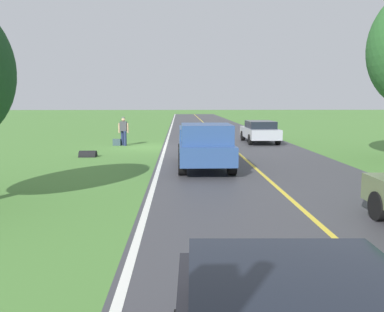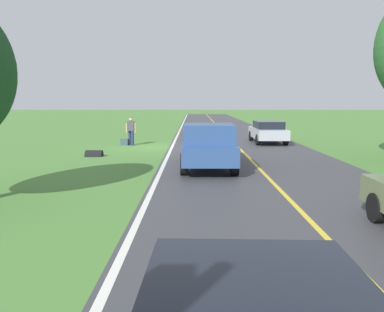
# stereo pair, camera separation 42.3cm
# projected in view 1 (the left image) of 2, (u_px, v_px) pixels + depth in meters

# --- Properties ---
(ground_plane) EXTENTS (200.00, 200.00, 0.00)m
(ground_plane) POSITION_uv_depth(u_px,v_px,m) (146.00, 147.00, 23.26)
(ground_plane) COLOR #4C7F38
(road_surface) EXTENTS (8.11, 120.00, 0.00)m
(road_surface) POSITION_uv_depth(u_px,v_px,m) (231.00, 147.00, 23.42)
(road_surface) COLOR #3D3D42
(road_surface) RESTS_ON ground
(lane_edge_line) EXTENTS (0.16, 117.60, 0.00)m
(lane_edge_line) POSITION_uv_depth(u_px,v_px,m) (165.00, 147.00, 23.29)
(lane_edge_line) COLOR silver
(lane_edge_line) RESTS_ON ground
(lane_centre_line) EXTENTS (0.14, 117.60, 0.00)m
(lane_centre_line) POSITION_uv_depth(u_px,v_px,m) (231.00, 147.00, 23.42)
(lane_centre_line) COLOR gold
(lane_centre_line) RESTS_ON ground
(hitchhiker_walking) EXTENTS (0.62, 0.53, 1.75)m
(hitchhiker_walking) POSITION_uv_depth(u_px,v_px,m) (124.00, 129.00, 24.09)
(hitchhiker_walking) COLOR navy
(hitchhiker_walking) RESTS_ON ground
(suitcase_carried) EXTENTS (0.48, 0.24, 0.40)m
(suitcase_carried) POSITION_uv_depth(u_px,v_px,m) (117.00, 142.00, 24.14)
(suitcase_carried) COLOR #384C56
(suitcase_carried) RESTS_ON ground
(pickup_truck_passing) EXTENTS (2.11, 5.40, 1.82)m
(pickup_truck_passing) POSITION_uv_depth(u_px,v_px,m) (205.00, 144.00, 15.83)
(pickup_truck_passing) COLOR #2D4C84
(pickup_truck_passing) RESTS_ON ground
(sedan_near_oncoming) EXTENTS (1.96, 4.42, 1.41)m
(sedan_near_oncoming) POSITION_uv_depth(u_px,v_px,m) (260.00, 131.00, 25.78)
(sedan_near_oncoming) COLOR #B2B7C1
(sedan_near_oncoming) RESTS_ON ground
(drainage_culvert) EXTENTS (0.80, 0.60, 0.60)m
(drainage_culvert) POSITION_uv_depth(u_px,v_px,m) (88.00, 157.00, 19.31)
(drainage_culvert) COLOR black
(drainage_culvert) RESTS_ON ground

